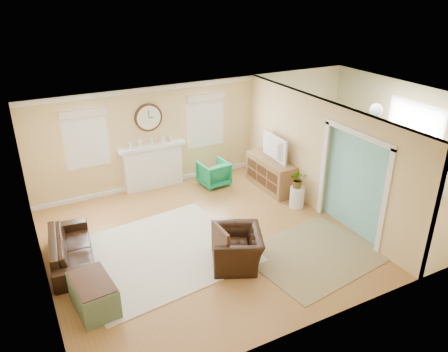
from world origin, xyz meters
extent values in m
plane|color=#A06A3B|center=(0.00, 0.00, 0.00)|extent=(9.00, 9.00, 0.00)
cube|color=#E3C07E|center=(0.00, 3.00, 1.30)|extent=(9.00, 0.02, 2.60)
cube|color=#E3C07E|center=(0.00, -3.00, 1.30)|extent=(9.00, 0.02, 2.60)
cube|color=#E3C07E|center=(-4.50, 0.00, 1.30)|extent=(0.02, 6.00, 2.60)
cube|color=#E3C07E|center=(4.50, 0.00, 1.30)|extent=(0.02, 6.00, 2.60)
cube|color=white|center=(0.00, 0.00, 2.60)|extent=(9.00, 6.00, 0.02)
cube|color=#E3C07E|center=(1.50, 1.40, 1.30)|extent=(0.12, 3.20, 2.60)
cube|color=#E3C07E|center=(1.50, -2.50, 1.30)|extent=(0.12, 1.00, 2.60)
cube|color=#E3C07E|center=(1.50, -1.10, 2.40)|extent=(0.12, 1.80, 0.40)
cube|color=white|center=(1.43, -0.20, 1.10)|extent=(0.04, 0.12, 2.20)
cube|color=white|center=(1.43, -2.00, 1.10)|extent=(0.04, 0.12, 2.20)
cube|color=white|center=(1.43, -1.10, 2.20)|extent=(0.04, 1.92, 0.12)
cube|color=#67B8B9|center=(1.57, 0.00, 1.30)|extent=(0.02, 6.00, 2.60)
cube|color=white|center=(-1.50, 2.88, 0.55)|extent=(1.50, 0.24, 1.10)
cube|color=white|center=(-1.50, 2.85, 1.13)|extent=(1.70, 0.30, 0.08)
cube|color=black|center=(-1.50, 2.98, 0.50)|extent=(0.85, 0.02, 0.75)
cube|color=gold|center=(-1.50, 2.87, 0.42)|extent=(0.85, 0.02, 0.62)
cylinder|color=#442614|center=(-1.50, 2.97, 1.85)|extent=(0.70, 0.06, 0.70)
cylinder|color=silver|center=(-1.50, 2.94, 1.85)|extent=(0.60, 0.01, 0.60)
cube|color=black|center=(-1.50, 2.93, 1.95)|extent=(0.02, 0.01, 0.20)
cube|color=black|center=(-1.44, 2.93, 1.85)|extent=(0.12, 0.01, 0.02)
cube|color=white|center=(-3.05, 2.98, 1.55)|extent=(0.90, 0.03, 1.30)
cube|color=white|center=(-3.05, 2.95, 1.55)|extent=(1.00, 0.04, 1.40)
cube|color=beige|center=(-3.05, 2.91, 2.18)|extent=(1.05, 0.10, 0.18)
cube|color=white|center=(0.05, 2.98, 1.55)|extent=(0.90, 0.03, 1.30)
cube|color=white|center=(0.05, 2.95, 1.55)|extent=(1.00, 0.04, 1.40)
cube|color=beige|center=(0.05, 2.91, 2.18)|extent=(1.05, 0.10, 0.18)
cube|color=white|center=(4.47, 0.00, 1.10)|extent=(0.03, 1.60, 2.10)
cube|color=white|center=(4.44, 0.00, 1.10)|extent=(0.03, 1.70, 2.20)
cylinder|color=gold|center=(3.00, 0.00, 2.45)|extent=(0.02, 0.02, 0.30)
sphere|color=white|center=(3.00, 0.00, 2.20)|extent=(0.30, 0.30, 0.30)
cube|color=beige|center=(-2.41, -0.05, 0.01)|extent=(3.54, 3.16, 0.02)
cube|color=#93815A|center=(0.24, -1.51, 0.01)|extent=(2.69, 2.31, 0.01)
cube|color=gray|center=(2.85, 0.05, 0.01)|extent=(2.34, 2.92, 0.01)
imported|color=black|center=(-3.99, 0.47, 0.28)|extent=(0.95, 1.99, 0.56)
imported|color=black|center=(-1.23, -1.05, 0.34)|extent=(1.26, 1.32, 0.68)
imported|color=#077F41|center=(-0.07, 2.27, 0.33)|extent=(0.75, 0.77, 0.65)
cube|color=slate|center=(-3.90, -1.05, 0.27)|extent=(0.68, 1.01, 0.53)
cube|color=#442614|center=(-3.90, -1.05, 0.54)|extent=(0.64, 0.96, 0.02)
cube|color=olive|center=(1.13, 1.43, 0.40)|extent=(0.53, 1.59, 0.80)
cube|color=#442614|center=(0.87, 0.96, 0.55)|extent=(0.01, 0.42, 0.22)
cube|color=#442614|center=(0.87, 0.96, 0.28)|extent=(0.01, 0.42, 0.22)
cube|color=#442614|center=(0.87, 1.43, 0.55)|extent=(0.01, 0.42, 0.22)
cube|color=#442614|center=(0.87, 1.43, 0.28)|extent=(0.01, 0.42, 0.22)
cube|color=#442614|center=(0.87, 1.91, 0.55)|extent=(0.01, 0.42, 0.22)
cube|color=#442614|center=(0.87, 1.91, 0.28)|extent=(0.01, 0.42, 0.22)
imported|color=black|center=(1.11, 1.43, 1.11)|extent=(0.21, 1.10, 0.63)
cylinder|color=white|center=(1.13, 0.28, 0.25)|extent=(0.34, 0.34, 0.50)
imported|color=#337F33|center=(1.13, 0.28, 0.72)|extent=(0.51, 0.49, 0.43)
imported|color=#442614|center=(2.85, 0.05, 0.34)|extent=(1.37, 2.08, 0.68)
cube|color=gray|center=(2.86, 1.10, 0.48)|extent=(0.46, 0.46, 0.05)
cube|color=gray|center=(2.86, 1.10, 0.75)|extent=(0.45, 0.06, 0.54)
cylinder|color=black|center=(3.05, 1.28, 0.23)|extent=(0.03, 0.03, 0.45)
cylinder|color=black|center=(3.04, 0.91, 0.23)|extent=(0.03, 0.03, 0.45)
cylinder|color=black|center=(2.69, 1.29, 0.23)|extent=(0.03, 0.03, 0.45)
cylinder|color=black|center=(2.68, 0.92, 0.23)|extent=(0.03, 0.03, 0.45)
cube|color=gray|center=(2.88, -0.98, 0.48)|extent=(0.55, 0.55, 0.05)
cube|color=gray|center=(2.88, -0.98, 0.75)|extent=(0.45, 0.17, 0.53)
cylinder|color=black|center=(2.66, -1.10, 0.22)|extent=(0.03, 0.03, 0.45)
cylinder|color=black|center=(2.75, -0.75, 0.22)|extent=(0.03, 0.03, 0.45)
cylinder|color=black|center=(3.01, -1.20, 0.22)|extent=(0.03, 0.03, 0.45)
cylinder|color=black|center=(3.10, -0.85, 0.22)|extent=(0.03, 0.03, 0.45)
cube|color=white|center=(2.18, 0.04, 0.44)|extent=(0.46, 0.46, 0.05)
cube|color=white|center=(2.18, 0.04, 0.68)|extent=(0.11, 0.41, 0.48)
cylinder|color=black|center=(1.99, 0.18, 0.20)|extent=(0.03, 0.03, 0.41)
cylinder|color=black|center=(2.32, 0.22, 0.20)|extent=(0.03, 0.03, 0.41)
cylinder|color=black|center=(2.04, -0.15, 0.20)|extent=(0.03, 0.03, 0.41)
cylinder|color=black|center=(2.37, -0.10, 0.20)|extent=(0.03, 0.03, 0.41)
cube|color=gray|center=(3.60, 0.12, 0.45)|extent=(0.44, 0.44, 0.05)
cube|color=gray|center=(3.60, 0.12, 0.70)|extent=(0.07, 0.42, 0.50)
cylinder|color=black|center=(3.78, -0.04, 0.21)|extent=(0.03, 0.03, 0.42)
cylinder|color=black|center=(3.44, -0.06, 0.21)|extent=(0.03, 0.03, 0.42)
cylinder|color=black|center=(3.77, 0.30, 0.21)|extent=(0.03, 0.03, 0.42)
cylinder|color=black|center=(3.42, 0.28, 0.21)|extent=(0.03, 0.03, 0.42)
camera|label=1|loc=(-4.64, -7.05, 4.99)|focal=35.00mm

